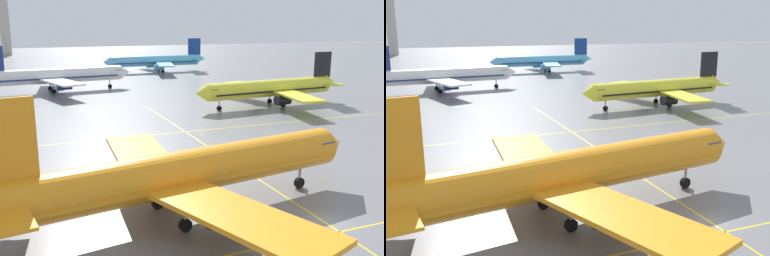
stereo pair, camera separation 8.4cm
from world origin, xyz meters
The scene contains 7 objects.
ground_plane centered at (0.00, 0.00, 0.00)m, with size 600.00×600.00×0.00m, color slate.
airliner_front_gate centered at (-11.55, 6.11, 4.35)m, with size 40.93×34.94×12.74m.
airliner_second_row centered at (25.86, 52.13, 3.88)m, with size 36.59×31.49×11.37m.
airliner_third_row centered at (-16.09, 89.93, 4.19)m, with size 39.52×33.94×12.28m.
airliner_far_left_stand centered at (21.75, 124.69, 4.09)m, with size 38.41×33.25×11.98m.
taxiway_markings centered at (0.00, 17.46, 0.00)m, with size 154.93×85.64×0.01m.
control_tower centered at (-30.44, 232.98, 24.29)m, with size 8.82×8.82×42.28m.
Camera 2 is at (-25.14, -30.53, 18.15)m, focal length 41.25 mm.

